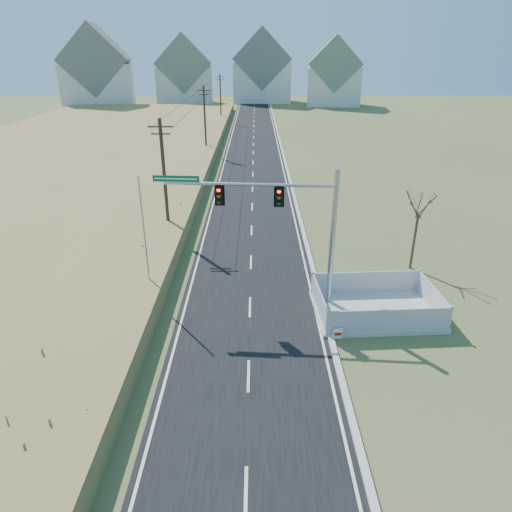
{
  "coord_description": "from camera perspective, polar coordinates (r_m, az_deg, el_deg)",
  "views": [
    {
      "loc": [
        0.33,
        -18.45,
        13.56
      ],
      "look_at": [
        0.35,
        3.71,
        3.4
      ],
      "focal_mm": 32.0,
      "sensor_mm": 36.0,
      "label": 1
    }
  ],
  "objects": [
    {
      "name": "utility_pole_far",
      "position": [
        94.12,
        -4.46,
        19.15
      ],
      "size": [
        1.8,
        0.26,
        9.0
      ],
      "color": "#422D1E",
      "rests_on": "ground"
    },
    {
      "name": "flagpole",
      "position": [
        26.57,
        -13.54,
        0.38
      ],
      "size": [
        0.33,
        0.33,
        7.4
      ],
      "color": "#B7B5AD",
      "rests_on": "ground"
    },
    {
      "name": "condo_ne",
      "position": [
        124.2,
        9.73,
        21.21
      ],
      "size": [
        14.12,
        10.51,
        16.52
      ],
      "rotation": [
        0.0,
        0.0,
        -0.1
      ],
      "color": "silver",
      "rests_on": "ground"
    },
    {
      "name": "bare_tree",
      "position": [
        30.87,
        19.81,
        6.21
      ],
      "size": [
        2.14,
        2.14,
        5.66
      ],
      "color": "#4C3F33",
      "rests_on": "ground"
    },
    {
      "name": "condo_n",
      "position": [
        130.59,
        0.74,
        22.01
      ],
      "size": [
        15.27,
        10.2,
        18.54
      ],
      "color": "silver",
      "rests_on": "ground"
    },
    {
      "name": "traffic_signal_mast",
      "position": [
        24.7,
        5.21,
        3.78
      ],
      "size": [
        9.96,
        1.15,
        7.95
      ],
      "rotation": [
        0.0,
        0.0,
        -0.08
      ],
      "color": "#9EA0A5",
      "rests_on": "ground"
    },
    {
      "name": "utility_pole_near",
      "position": [
        35.27,
        -11.37,
        9.58
      ],
      "size": [
        1.8,
        0.26,
        9.0
      ],
      "color": "#422D1E",
      "rests_on": "ground"
    },
    {
      "name": "ground",
      "position": [
        22.9,
        -0.88,
        -11.68
      ],
      "size": [
        260.0,
        260.0,
        0.0
      ],
      "primitive_type": "plane",
      "color": "#525B2C",
      "rests_on": "ground"
    },
    {
      "name": "condo_nw",
      "position": [
        124.63,
        -19.25,
        20.68
      ],
      "size": [
        17.69,
        13.38,
        19.05
      ],
      "rotation": [
        0.0,
        0.0,
        0.14
      ],
      "color": "silver",
      "rests_on": "ground"
    },
    {
      "name": "curb",
      "position": [
        69.87,
        3.17,
        13.48
      ],
      "size": [
        0.3,
        180.0,
        0.18
      ],
      "primitive_type": "cube",
      "color": "#B2AFA8",
      "rests_on": "ground"
    },
    {
      "name": "open_sign",
      "position": [
        23.85,
        10.18,
        -9.55
      ],
      "size": [
        0.48,
        0.1,
        0.59
      ],
      "rotation": [
        0.0,
        0.0,
        0.08
      ],
      "color": "white",
      "rests_on": "ground"
    },
    {
      "name": "utility_pole_mid",
      "position": [
        64.43,
        -6.4,
        16.57
      ],
      "size": [
        1.8,
        0.26,
        9.0
      ],
      "color": "#422D1E",
      "rests_on": "ground"
    },
    {
      "name": "condo_nnw",
      "position": [
        127.94,
        -8.91,
        21.39
      ],
      "size": [
        14.93,
        11.17,
        17.03
      ],
      "rotation": [
        0.0,
        0.0,
        0.07
      ],
      "color": "silver",
      "rests_on": "ground"
    },
    {
      "name": "fence_enclosure",
      "position": [
        26.43,
        14.67,
        -6.39
      ],
      "size": [
        6.92,
        4.92,
        1.53
      ],
      "rotation": [
        0.0,
        0.0,
        0.06
      ],
      "color": "#B7B5AD",
      "rests_on": "ground"
    },
    {
      "name": "road",
      "position": [
        69.77,
        -0.33,
        13.45
      ],
      "size": [
        8.0,
        180.0,
        0.06
      ],
      "primitive_type": "cube",
      "color": "black",
      "rests_on": "ground"
    },
    {
      "name": "reed_marsh",
      "position": [
        64.61,
        -22.63,
        11.26
      ],
      "size": [
        38.0,
        110.0,
        1.3
      ],
      "primitive_type": "cube",
      "color": "olive",
      "rests_on": "ground"
    }
  ]
}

